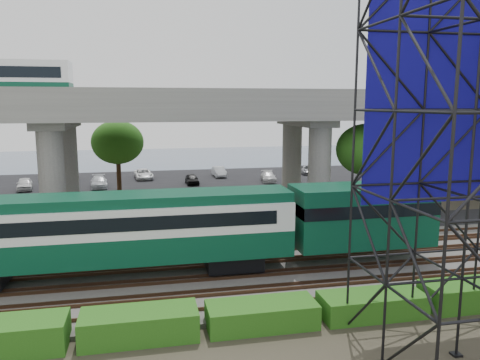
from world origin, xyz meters
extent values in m
plane|color=#474233|center=(0.00, 0.00, 0.00)|extent=(140.00, 140.00, 0.00)
cube|color=slate|center=(0.00, 2.00, 0.10)|extent=(90.00, 12.00, 0.20)
cube|color=black|center=(0.00, 10.50, 0.04)|extent=(90.00, 5.00, 0.08)
cube|color=black|center=(0.00, 34.00, 0.04)|extent=(90.00, 18.00, 0.08)
cube|color=#445870|center=(0.00, 56.00, 0.01)|extent=(140.00, 40.00, 0.03)
cube|color=#472D1E|center=(0.00, -2.72, 0.28)|extent=(90.00, 0.08, 0.16)
cube|color=#472D1E|center=(0.00, -1.28, 0.28)|extent=(90.00, 0.08, 0.16)
cube|color=#472D1E|center=(0.00, -0.72, 0.28)|extent=(90.00, 0.08, 0.16)
cube|color=#472D1E|center=(0.00, 0.72, 0.28)|extent=(90.00, 0.08, 0.16)
cube|color=#472D1E|center=(0.00, 1.28, 0.28)|extent=(90.00, 0.08, 0.16)
cube|color=#472D1E|center=(0.00, 2.72, 0.28)|extent=(90.00, 0.08, 0.16)
cube|color=#472D1E|center=(0.00, 3.28, 0.28)|extent=(90.00, 0.08, 0.16)
cube|color=#472D1E|center=(0.00, 4.72, 0.28)|extent=(90.00, 0.08, 0.16)
cube|color=#472D1E|center=(0.00, 5.28, 0.28)|extent=(90.00, 0.08, 0.16)
cube|color=#472D1E|center=(0.00, 6.72, 0.28)|extent=(90.00, 0.08, 0.16)
cube|color=black|center=(1.01, 2.00, 0.81)|extent=(3.00, 2.20, 0.90)
cube|color=#09432C|center=(-5.49, 2.00, 1.96)|extent=(19.00, 3.00, 1.40)
cube|color=white|center=(-5.49, 2.00, 3.41)|extent=(19.00, 3.00, 1.50)
cube|color=#09432C|center=(-5.49, 2.00, 4.41)|extent=(19.00, 2.60, 0.50)
cube|color=black|center=(-4.49, 2.00, 3.46)|extent=(15.00, 3.06, 0.70)
cube|color=#09432C|center=(8.51, 2.00, 2.96)|extent=(8.00, 3.00, 3.40)
cube|color=#9E9B93|center=(0.00, 16.00, 8.60)|extent=(80.00, 12.00, 1.20)
cube|color=#9E9B93|center=(0.00, 10.25, 9.75)|extent=(80.00, 0.50, 1.10)
cube|color=#9E9B93|center=(0.00, 21.75, 9.75)|extent=(80.00, 0.50, 1.10)
cylinder|color=#9E9B93|center=(-10.00, 12.50, 4.00)|extent=(1.80, 1.80, 8.00)
cylinder|color=#9E9B93|center=(-10.00, 19.50, 4.00)|extent=(1.80, 1.80, 8.00)
cube|color=#9E9B93|center=(-10.00, 16.00, 7.70)|extent=(2.40, 9.00, 0.60)
cylinder|color=#9E9B93|center=(10.00, 12.50, 4.00)|extent=(1.80, 1.80, 8.00)
cylinder|color=#9E9B93|center=(10.00, 19.50, 4.00)|extent=(1.80, 1.80, 8.00)
cube|color=#9E9B93|center=(10.00, 16.00, 7.70)|extent=(2.40, 9.00, 0.60)
cylinder|color=#9E9B93|center=(28.00, 19.50, 4.00)|extent=(1.80, 1.80, 8.00)
cube|color=#110C88|center=(9.00, -4.95, 9.30)|extent=(8.10, 0.08, 8.25)
cube|color=#245E15|center=(-9.00, -4.30, 0.60)|extent=(4.60, 1.80, 1.20)
cube|color=#245E15|center=(-4.00, -4.30, 0.58)|extent=(4.60, 1.80, 1.15)
cube|color=#245E15|center=(1.00, -4.30, 0.52)|extent=(4.60, 1.80, 1.03)
cube|color=#245E15|center=(6.00, -4.30, 0.51)|extent=(4.60, 1.80, 1.01)
cube|color=#245E15|center=(11.00, -4.30, 0.56)|extent=(4.60, 1.80, 1.12)
cylinder|color=#382314|center=(14.00, 12.50, 2.40)|extent=(0.44, 0.44, 4.80)
ellipsoid|color=#245E15|center=(14.00, 12.50, 5.60)|extent=(4.94, 4.94, 4.18)
cylinder|color=#382314|center=(-6.00, 24.00, 2.40)|extent=(0.44, 0.44, 4.80)
ellipsoid|color=#245E15|center=(-6.00, 24.00, 5.60)|extent=(4.94, 4.94, 4.18)
imported|color=silver|center=(-16.21, 31.00, 0.73)|extent=(2.20, 4.01, 1.29)
imported|color=#9A9BA1|center=(-12.53, 36.00, 0.73)|extent=(2.00, 4.14, 1.31)
imported|color=#B9BDC2|center=(-8.53, 31.00, 0.69)|extent=(2.14, 4.38, 1.23)
imported|color=white|center=(-3.66, 36.00, 0.69)|extent=(2.48, 4.55, 1.21)
imported|color=black|center=(1.78, 31.00, 0.66)|extent=(1.48, 3.46, 1.17)
imported|color=#B1B5BA|center=(5.75, 36.00, 0.71)|extent=(1.47, 3.89, 1.27)
imported|color=#BABABA|center=(10.88, 31.00, 0.66)|extent=(2.18, 4.16, 1.15)
imported|color=gray|center=(17.58, 36.00, 0.62)|extent=(2.33, 4.13, 1.09)
camera|label=1|loc=(-3.64, -22.10, 9.24)|focal=35.00mm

